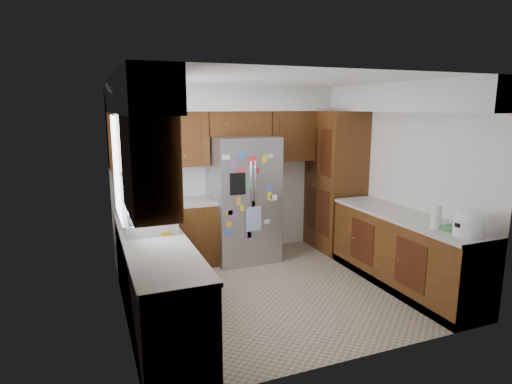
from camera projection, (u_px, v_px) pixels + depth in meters
floor at (278, 290)px, 5.26m from camera, size 3.60×3.60×0.00m
room_shell at (259, 139)px, 5.20m from camera, size 3.64×3.24×2.52m
left_counter_run at (165, 271)px, 4.71m from camera, size 1.36×3.20×0.92m
right_counter_run at (404, 254)px, 5.29m from camera, size 0.63×2.25×0.92m
pantry at (335, 181)px, 6.64m from camera, size 0.60×0.90×2.15m
fridge at (244, 199)px, 6.18m from camera, size 0.90×0.79×1.80m
bridge_cabinet at (238, 123)px, 6.18m from camera, size 0.96×0.34×0.35m
fridge_top_items at (233, 103)px, 6.04m from camera, size 0.64×0.27×0.26m
sink_assembly at (148, 222)px, 4.61m from camera, size 0.52×0.70×0.37m
left_counter_clutter at (142, 203)px, 5.24m from camera, size 0.37×0.80×0.38m
rice_cooker at (469, 222)px, 4.34m from camera, size 0.32×0.31×0.27m
paper_towel at (436, 217)px, 4.59m from camera, size 0.11×0.11×0.25m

